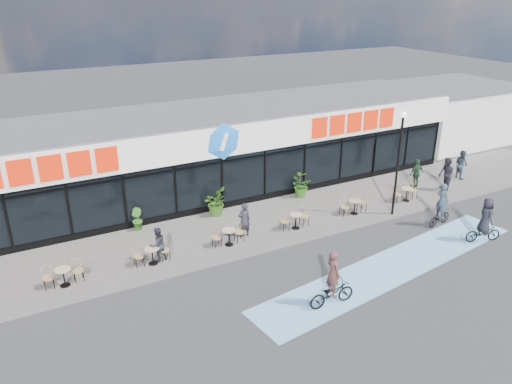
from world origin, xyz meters
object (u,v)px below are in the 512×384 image
(patron_right, at_px, (158,244))
(cyclist_a, at_px, (484,225))
(potted_plant_right, at_px, (300,186))
(pedestrian_a, at_px, (446,175))
(pedestrian_c, at_px, (416,173))
(potted_plant_left, at_px, (137,219))
(cyclist_b, at_px, (441,210))
(potted_plant_mid, at_px, (215,202))
(lamp_post, at_px, (399,155))
(pedestrian_b, at_px, (461,164))
(patron_left, at_px, (244,220))

(patron_right, relative_size, cyclist_a, 0.71)
(potted_plant_right, relative_size, cyclist_a, 0.58)
(pedestrian_a, height_order, pedestrian_c, pedestrian_a)
(potted_plant_left, height_order, cyclist_b, cyclist_b)
(potted_plant_left, relative_size, potted_plant_mid, 0.79)
(lamp_post, height_order, pedestrian_c, lamp_post)
(potted_plant_right, xyz_separation_m, pedestrian_b, (10.06, -2.12, 0.25))
(lamp_post, xyz_separation_m, pedestrian_b, (7.14, 2.04, -2.27))
(potted_plant_right, xyz_separation_m, pedestrian_c, (6.57, -2.00, 0.24))
(patron_left, relative_size, pedestrian_b, 0.96)
(pedestrian_b, relative_size, cyclist_b, 0.79)
(potted_plant_right, bearing_deg, cyclist_b, -55.37)
(pedestrian_c, xyz_separation_m, cyclist_b, (-2.38, -4.06, -0.12))
(pedestrian_a, bearing_deg, cyclist_a, -6.95)
(patron_right, relative_size, pedestrian_c, 0.89)
(potted_plant_left, distance_m, potted_plant_right, 9.01)
(potted_plant_left, distance_m, pedestrian_b, 19.22)
(patron_left, bearing_deg, cyclist_a, 148.15)
(patron_left, distance_m, pedestrian_b, 14.90)
(potted_plant_left, relative_size, patron_right, 0.70)
(pedestrian_b, height_order, cyclist_a, cyclist_a)
(potted_plant_mid, xyz_separation_m, pedestrian_b, (15.11, -2.12, 0.19))
(pedestrian_c, bearing_deg, potted_plant_mid, -12.04)
(potted_plant_left, bearing_deg, pedestrian_b, -6.99)
(pedestrian_a, distance_m, cyclist_a, 5.85)
(lamp_post, distance_m, cyclist_a, 5.00)
(lamp_post, relative_size, pedestrian_c, 3.10)
(patron_right, bearing_deg, potted_plant_right, -173.83)
(cyclist_a, bearing_deg, potted_plant_right, 119.83)
(lamp_post, relative_size, potted_plant_left, 4.97)
(cyclist_a, height_order, cyclist_b, cyclist_b)
(potted_plant_right, height_order, cyclist_a, cyclist_a)
(pedestrian_c, bearing_deg, potted_plant_left, -10.36)
(patron_right, bearing_deg, pedestrian_c, 171.29)
(lamp_post, bearing_deg, potted_plant_right, 125.04)
(pedestrian_a, bearing_deg, cyclist_b, -26.25)
(pedestrian_c, height_order, cyclist_b, cyclist_b)
(pedestrian_b, bearing_deg, lamp_post, 115.35)
(pedestrian_c, bearing_deg, pedestrian_b, 175.83)
(pedestrian_a, bearing_deg, potted_plant_mid, -80.27)
(potted_plant_right, distance_m, cyclist_b, 7.37)
(potted_plant_left, xyz_separation_m, pedestrian_a, (16.67, -3.36, 0.44))
(patron_left, bearing_deg, pedestrian_c, -178.37)
(potted_plant_mid, height_order, pedestrian_c, pedestrian_c)
(pedestrian_c, bearing_deg, patron_left, 1.75)
(patron_right, distance_m, pedestrian_b, 19.09)
(cyclist_a, distance_m, cyclist_b, 2.16)
(potted_plant_mid, relative_size, pedestrian_a, 0.70)
(pedestrian_a, bearing_deg, pedestrian_c, -112.75)
(patron_left, xyz_separation_m, pedestrian_a, (12.48, -0.35, 0.14))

